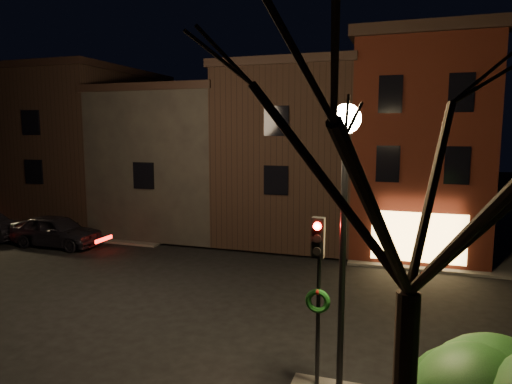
# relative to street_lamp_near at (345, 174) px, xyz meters

# --- Properties ---
(ground) EXTENTS (120.00, 120.00, 0.00)m
(ground) POSITION_rel_street_lamp_near_xyz_m (-6.20, 6.00, -5.18)
(ground) COLOR black
(ground) RESTS_ON ground
(sidewalk_far_left) EXTENTS (30.00, 30.00, 0.12)m
(sidewalk_far_left) POSITION_rel_street_lamp_near_xyz_m (-26.20, 26.00, -5.12)
(sidewalk_far_left) COLOR #2D2B28
(sidewalk_far_left) RESTS_ON ground
(corner_building) EXTENTS (6.50, 8.50, 10.50)m
(corner_building) POSITION_rel_street_lamp_near_xyz_m (1.80, 15.47, 0.22)
(corner_building) COLOR #41140B
(corner_building) RESTS_ON ground
(row_building_a) EXTENTS (7.30, 10.30, 9.40)m
(row_building_a) POSITION_rel_street_lamp_near_xyz_m (-4.70, 16.50, -0.34)
(row_building_a) COLOR black
(row_building_a) RESTS_ON ground
(row_building_b) EXTENTS (7.80, 10.30, 8.40)m
(row_building_b) POSITION_rel_street_lamp_near_xyz_m (-11.95, 16.50, -0.85)
(row_building_b) COLOR black
(row_building_b) RESTS_ON ground
(row_building_c) EXTENTS (7.30, 10.30, 9.90)m
(row_building_c) POSITION_rel_street_lamp_near_xyz_m (-19.20, 16.50, -0.09)
(row_building_c) COLOR black
(row_building_c) RESTS_ON ground
(street_lamp_near) EXTENTS (0.60, 0.60, 6.48)m
(street_lamp_near) POSITION_rel_street_lamp_near_xyz_m (0.00, 0.00, 0.00)
(street_lamp_near) COLOR black
(street_lamp_near) RESTS_ON sidewalk_near_right
(traffic_signal) EXTENTS (0.58, 0.38, 4.05)m
(traffic_signal) POSITION_rel_street_lamp_near_xyz_m (-0.60, 0.49, -2.37)
(traffic_signal) COLOR black
(traffic_signal) RESTS_ON sidewalk_near_right
(bare_tree_right) EXTENTS (6.40, 6.40, 8.50)m
(bare_tree_right) POSITION_rel_street_lamp_near_xyz_m (1.30, -2.50, 0.97)
(bare_tree_right) COLOR black
(bare_tree_right) RESTS_ON sidewalk_near_right
(parked_car_a) EXTENTS (4.92, 1.99, 1.68)m
(parked_car_a) POSITION_rel_street_lamp_near_xyz_m (-16.19, 9.65, -4.34)
(parked_car_a) COLOR black
(parked_car_a) RESTS_ON ground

